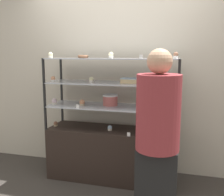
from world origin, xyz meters
TOP-DOWN VIEW (x-y plane):
  - ground_plane at (0.00, 0.00)m, footprint 20.00×20.00m
  - back_wall at (0.00, 0.39)m, footprint 8.00×0.05m
  - display_base at (0.00, 0.00)m, footprint 1.60×0.49m
  - display_riser_lower at (0.00, 0.00)m, footprint 1.60×0.49m
  - display_riser_middle at (0.00, 0.00)m, footprint 1.60×0.49m
  - display_riser_upper at (0.00, 0.00)m, footprint 1.60×0.49m
  - layer_cake_centerpiece at (-0.04, 0.06)m, footprint 0.19×0.19m
  - sheet_cake_frosted at (0.24, 0.02)m, footprint 0.25×0.18m
  - cupcake_0 at (-0.74, -0.06)m, footprint 0.05×0.05m
  - cupcake_1 at (-0.01, -0.05)m, footprint 0.05×0.05m
  - cupcake_2 at (0.75, -0.13)m, footprint 0.05×0.05m
  - price_tag_0 at (0.26, -0.23)m, footprint 0.04×0.00m
  - cupcake_3 at (-0.74, -0.07)m, footprint 0.07×0.07m
  - cupcake_4 at (-0.37, -0.05)m, footprint 0.07×0.07m
  - cupcake_5 at (0.36, -0.05)m, footprint 0.07×0.07m
  - cupcake_6 at (0.74, -0.06)m, footprint 0.07×0.07m
  - price_tag_1 at (-0.36, -0.23)m, footprint 0.04×0.00m
  - cupcake_7 at (-0.73, -0.11)m, footprint 0.05×0.05m
  - cupcake_8 at (-0.24, -0.06)m, footprint 0.05×0.05m
  - cupcake_9 at (0.75, -0.13)m, footprint 0.05×0.05m
  - price_tag_2 at (0.42, -0.23)m, footprint 0.04×0.00m
  - cupcake_10 at (-0.75, -0.11)m, footprint 0.05×0.05m
  - cupcake_11 at (0.01, -0.10)m, footprint 0.05×0.05m
  - cupcake_12 at (0.74, -0.07)m, footprint 0.05×0.05m
  - price_tag_3 at (0.38, -0.23)m, footprint 0.04×0.00m
  - donut_glazed at (-0.39, 0.04)m, footprint 0.13×0.13m
  - customer_figure at (0.64, -0.83)m, footprint 0.38×0.38m

SIDE VIEW (x-z plane):
  - ground_plane at x=0.00m, z-range 0.00..0.00m
  - display_base at x=0.00m, z-range 0.00..0.65m
  - price_tag_0 at x=0.26m, z-range 0.65..0.69m
  - cupcake_0 at x=-0.74m, z-range 0.65..0.71m
  - cupcake_1 at x=-0.01m, z-range 0.65..0.71m
  - cupcake_2 at x=0.75m, z-range 0.65..0.71m
  - customer_figure at x=0.64m, z-range 0.06..1.68m
  - display_riser_lower at x=0.00m, z-range 0.78..1.07m
  - price_tag_1 at x=-0.36m, z-range 0.94..0.99m
  - cupcake_3 at x=-0.74m, z-range 0.94..1.01m
  - cupcake_4 at x=-0.37m, z-range 0.94..1.01m
  - cupcake_5 at x=0.36m, z-range 0.94..1.01m
  - cupcake_6 at x=0.74m, z-range 0.94..1.01m
  - layer_cake_centerpiece at x=-0.04m, z-range 0.94..1.08m
  - display_riser_middle at x=0.00m, z-range 1.07..1.36m
  - price_tag_2 at x=0.42m, z-range 1.23..1.28m
  - sheet_cake_frosted at x=0.24m, z-range 1.23..1.29m
  - cupcake_7 at x=-0.73m, z-range 1.23..1.30m
  - cupcake_8 at x=-0.24m, z-range 1.23..1.30m
  - cupcake_9 at x=0.75m, z-range 1.23..1.30m
  - back_wall at x=0.00m, z-range 0.00..2.60m
  - display_riser_upper at x=0.00m, z-range 1.36..1.66m
  - donut_glazed at x=-0.39m, z-range 1.53..1.56m
  - price_tag_3 at x=0.38m, z-range 1.53..1.57m
  - cupcake_10 at x=-0.75m, z-range 1.52..1.60m
  - cupcake_11 at x=0.01m, z-range 1.52..1.60m
  - cupcake_12 at x=0.74m, z-range 1.52..1.60m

